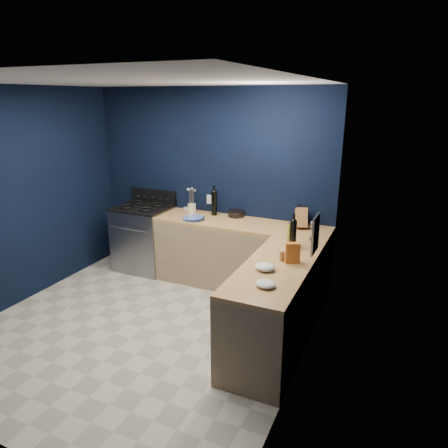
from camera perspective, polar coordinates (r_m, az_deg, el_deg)
The scene contains 28 objects.
floor at distance 4.75m, azimuth -11.42°, elevation -14.26°, with size 3.50×3.50×0.02m, color #AAA595.
ceiling at distance 4.06m, azimuth -13.76°, elevation 19.11°, with size 3.50×3.50×0.02m, color silver.
wall_back at distance 5.68m, azimuth -1.92°, elevation 5.69°, with size 3.50×0.02×2.60m, color black.
wall_right at distance 3.50m, azimuth 11.43°, elevation -2.26°, with size 0.02×3.50×2.60m, color black.
wall_left at distance 5.43m, azimuth -27.64°, elevation 3.13°, with size 0.02×3.50×2.60m, color black.
cab_back at distance 5.41m, azimuth 2.38°, elevation -4.56°, with size 2.30×0.63×0.86m, color #977D5A.
top_back at distance 5.26m, azimuth 2.44°, elevation -0.01°, with size 2.30×0.63×0.04m, color olive.
cab_right at distance 4.19m, azimuth 7.20°, elevation -11.71°, with size 0.63×1.67×0.86m, color #977D5A.
top_right at distance 3.99m, azimuth 7.45°, elevation -6.05°, with size 0.63×1.67×0.04m, color olive.
gas_range at distance 6.09m, azimuth -11.16°, elevation -2.04°, with size 0.76×0.66×0.92m, color gray.
oven_door at distance 5.86m, azimuth -12.91°, elevation -3.06°, with size 0.59×0.02×0.42m, color black.
cooktop at distance 5.95m, azimuth -11.42°, elevation 2.28°, with size 0.76×0.66×0.03m, color black.
backguard at distance 6.16m, azimuth -9.88°, elevation 3.90°, with size 0.76×0.06×0.20m, color black.
spice_panel at distance 4.06m, azimuth 12.77°, elevation -1.39°, with size 0.02×0.28×0.38m, color gray.
wall_outlet at distance 5.71m, azimuth -2.00°, elevation 3.48°, with size 0.09×0.02×0.13m, color white.
plate_stack at distance 5.40m, azimuth -4.33°, elevation 0.81°, with size 0.27×0.27×0.03m, color #4A70B0.
ramekin at distance 5.87m, azimuth -5.30°, elevation 2.17°, with size 0.09×0.09×0.03m, color white.
utensil_crock at distance 5.67m, azimuth -4.55°, elevation 2.18°, with size 0.11×0.11×0.14m, color beige.
wine_bottle_back at distance 5.55m, azimuth -1.40°, elevation 2.94°, with size 0.08×0.08×0.33m, color black.
lemon_basket at distance 5.51m, azimuth 1.73°, elevation 1.49°, with size 0.22×0.22×0.08m, color black.
knife_block at distance 5.13m, azimuth 10.81°, elevation 0.88°, with size 0.13×0.22×0.24m, color olive.
wine_bottle_right at distance 4.42m, azimuth 9.70°, elevation -1.39°, with size 0.07×0.07×0.30m, color black.
oil_bottle at distance 4.48m, azimuth 9.17°, elevation -1.57°, with size 0.05×0.05×0.23m, color #A7AB2F.
spice_jar_near at distance 4.29m, azimuth 9.99°, elevation -3.42°, with size 0.05×0.05×0.10m, color olive.
spice_jar_far at distance 4.08m, azimuth 8.16°, elevation -4.48°, with size 0.05×0.05×0.10m, color olive.
crouton_bag at distance 4.03m, azimuth 9.63°, elevation -4.03°, with size 0.14×0.07×0.21m, color red.
towel_front at distance 3.84m, azimuth 5.77°, elevation -6.04°, with size 0.19×0.16×0.07m, color white.
towel_end at distance 3.53m, azimuth 5.86°, elevation -8.39°, with size 0.18×0.16×0.05m, color white.
Camera 1 is at (2.45, -3.23, 2.47)m, focal length 32.45 mm.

